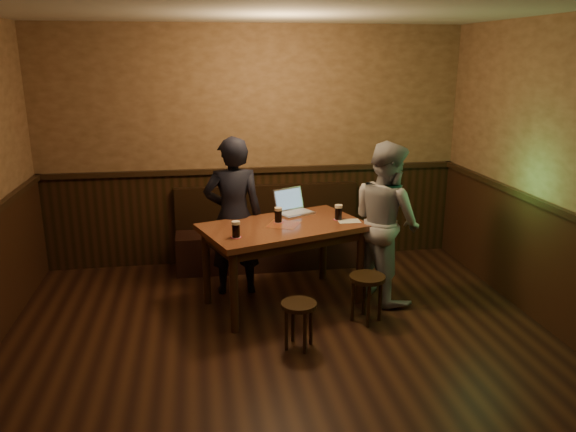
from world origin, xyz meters
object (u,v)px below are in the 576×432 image
(bench, at_px, (269,240))
(stool_right, at_px, (367,285))
(stool_left, at_px, (299,312))
(pub_table, at_px, (283,235))
(person_grey, at_px, (386,221))
(person_suit, at_px, (234,216))
(laptop, at_px, (292,207))
(pint_mid, at_px, (278,215))
(pint_left, at_px, (236,229))
(pint_right, at_px, (338,212))

(bench, xyz_separation_m, stool_right, (0.71, -1.64, 0.06))
(stool_left, bearing_deg, pub_table, 89.32)
(pub_table, bearing_deg, person_grey, -19.44)
(stool_left, height_order, person_grey, person_grey)
(stool_right, height_order, person_suit, person_suit)
(pub_table, bearing_deg, bench, 71.21)
(pub_table, bearing_deg, laptop, 49.73)
(pint_mid, bearing_deg, stool_right, -39.70)
(stool_left, height_order, pint_left, pint_left)
(person_grey, bearing_deg, pint_right, 61.02)
(stool_left, relative_size, pint_mid, 2.68)
(bench, height_order, pint_mid, pint_mid)
(pint_mid, height_order, pint_right, pint_right)
(person_grey, bearing_deg, stool_right, 129.41)
(stool_left, xyz_separation_m, pint_mid, (-0.03, 1.02, 0.58))
(bench, height_order, pint_left, pint_left)
(stool_right, bearing_deg, person_suit, 142.34)
(stool_left, distance_m, stool_right, 0.82)
(stool_right, bearing_deg, pint_left, 170.15)
(bench, distance_m, pub_table, 1.18)
(bench, relative_size, pint_left, 14.03)
(stool_left, xyz_separation_m, pint_right, (0.59, 1.01, 0.58))
(stool_left, distance_m, pint_mid, 1.17)
(bench, bearing_deg, pub_table, -90.00)
(stool_left, height_order, person_suit, person_suit)
(pint_left, xyz_separation_m, person_grey, (1.55, 0.32, -0.09))
(stool_left, xyz_separation_m, laptop, (0.17, 1.35, 0.57))
(stool_left, bearing_deg, laptop, 82.61)
(laptop, xyz_separation_m, person_suit, (-0.63, -0.04, -0.06))
(person_grey, bearing_deg, person_suit, 58.36)
(pint_mid, height_order, person_suit, person_suit)
(stool_left, height_order, pint_right, pint_right)
(bench, xyz_separation_m, stool_left, (-0.01, -2.04, 0.02))
(laptop, height_order, person_grey, person_grey)
(stool_right, xyz_separation_m, pint_mid, (-0.75, 0.62, 0.55))
(pub_table, xyz_separation_m, person_grey, (1.06, -0.01, 0.10))
(stool_right, bearing_deg, pint_right, 101.96)
(stool_left, bearing_deg, pint_left, 128.57)
(stool_right, relative_size, person_suit, 0.28)
(stool_right, bearing_deg, laptop, 119.97)
(pint_mid, bearing_deg, stool_left, -88.54)
(pint_right, bearing_deg, pint_mid, 179.97)
(pub_table, bearing_deg, pint_right, -10.53)
(pint_mid, distance_m, laptop, 0.39)
(stool_right, distance_m, pint_left, 1.34)
(bench, distance_m, pint_right, 1.32)
(person_suit, height_order, person_grey, person_suit)
(person_suit, bearing_deg, bench, -122.11)
(pint_mid, bearing_deg, person_suit, 146.22)
(pub_table, relative_size, pint_left, 11.25)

